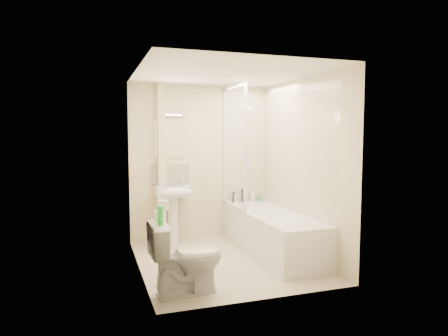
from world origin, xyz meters
name	(u,v)px	position (x,y,z in m)	size (l,w,h in m)	color
floor	(226,261)	(0.00, 0.00, 0.00)	(2.50, 2.50, 0.00)	#C5B59B
wall_back	(201,162)	(0.00, 1.25, 1.20)	(2.20, 0.02, 2.40)	beige
wall_left	(138,172)	(-1.10, 0.00, 1.20)	(0.02, 2.50, 2.40)	beige
wall_right	(303,167)	(1.10, 0.00, 1.20)	(0.02, 2.50, 2.40)	beige
ceiling	(226,73)	(0.00, 0.00, 2.40)	(2.20, 2.50, 0.02)	white
tile_back	(245,148)	(0.75, 1.24, 1.42)	(0.70, 0.01, 1.75)	beige
tile_right	(295,150)	(1.09, 0.20, 1.42)	(0.01, 2.10, 1.75)	beige
pipe_boxing	(162,164)	(-0.62, 1.19, 1.20)	(0.12, 0.12, 2.40)	beige
splashback	(170,174)	(-0.48, 1.24, 1.03)	(0.60, 0.01, 0.30)	beige
mirror	(170,138)	(-0.48, 1.24, 1.58)	(0.46, 0.01, 0.60)	white
strip_light	(170,114)	(-0.48, 1.22, 1.95)	(0.42, 0.07, 0.07)	silver
bathtub	(272,231)	(0.75, 0.20, 0.29)	(0.70, 2.10, 0.55)	white
shower_screen	(234,147)	(0.40, 0.80, 1.45)	(0.04, 0.92, 1.80)	white
shower_fixture	(246,140)	(0.75, 1.19, 1.55)	(0.10, 0.16, 0.99)	white
pedestal_sink	(174,198)	(-0.48, 1.01, 0.70)	(0.52, 0.48, 1.00)	white
bottle_black_a	(234,197)	(0.52, 1.16, 0.64)	(0.05, 0.05, 0.18)	black
bottle_white_a	(235,198)	(0.54, 1.16, 0.62)	(0.06, 0.06, 0.13)	white
bottle_black_b	(243,195)	(0.67, 1.16, 0.66)	(0.05, 0.05, 0.22)	black
bottle_blue	(244,197)	(0.69, 1.16, 0.62)	(0.06, 0.06, 0.15)	#131556
bottle_cream	(252,197)	(0.84, 1.16, 0.63)	(0.05, 0.05, 0.16)	beige
bottle_white_b	(253,197)	(0.86, 1.16, 0.62)	(0.06, 0.06, 0.15)	silver
bottle_green	(259,198)	(0.96, 1.16, 0.59)	(0.06, 0.06, 0.09)	green
toilet	(186,257)	(-0.72, -0.85, 0.38)	(0.77, 0.46, 0.76)	white
toilet_roll_lower	(160,216)	(-0.98, -0.79, 0.82)	(0.12, 0.12, 0.11)	white
toilet_roll_upper	(163,205)	(-0.94, -0.76, 0.92)	(0.12, 0.12, 0.10)	white
green_bottle	(160,215)	(-1.00, -0.96, 0.86)	(0.05, 0.05, 0.19)	green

